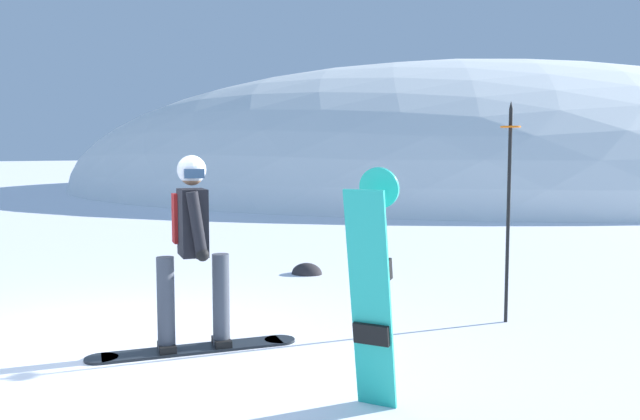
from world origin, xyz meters
TOP-DOWN VIEW (x-y plane):
  - ground_plane at (0.00, 0.00)m, footprint 300.00×300.00m
  - ridge_peak_main at (-5.87, 29.86)m, footprint 39.93×35.94m
  - snowboarder_main at (0.49, 0.65)m, footprint 1.33×1.43m
  - spare_snowboard at (2.41, 0.11)m, footprint 0.28×0.31m
  - piste_marker_near at (2.75, 2.88)m, footprint 0.20×0.20m
  - rock_dark at (-0.35, 4.28)m, footprint 0.45×0.39m

SIDE VIEW (x-z plane):
  - ground_plane at x=0.00m, z-range 0.00..0.00m
  - ridge_peak_main at x=-5.87m, z-range -6.24..6.24m
  - rock_dark at x=-0.35m, z-range -0.16..0.16m
  - spare_snowboard at x=2.41m, z-range 0.01..1.65m
  - snowboarder_main at x=0.49m, z-range 0.06..1.78m
  - piste_marker_near at x=2.75m, z-range 0.15..2.40m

